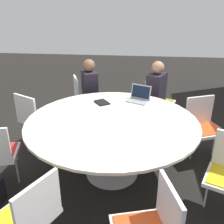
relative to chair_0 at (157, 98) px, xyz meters
The scene contains 11 objects.
ground_plane 1.70m from the chair_0, 21.90° to the right, with size 16.00×16.00×0.00m, color black.
conference_table 1.64m from the chair_0, 21.90° to the right, with size 2.00×2.00×0.76m.
chair_0 is the anchor object (origin of this frame).
chair_1 1.28m from the chair_0, 88.66° to the right, with size 0.57×0.56×0.84m.
chair_2 2.05m from the chair_0, 62.11° to the right, with size 0.58×0.58×0.84m.
chair_4 2.95m from the chair_0, 22.17° to the right, with size 0.58×0.57×0.84m.
chair_7 1.10m from the chair_0, 32.29° to the left, with size 0.56×0.57×0.84m.
person_0 0.32m from the chair_0, ahead, with size 0.42×0.35×1.19m.
person_1 1.16m from the chair_0, 78.80° to the right, with size 0.42×0.35×1.19m.
laptop 0.95m from the chair_0, 19.94° to the right, with size 0.32×0.35×0.21m.
spiral_notebook 1.31m from the chair_0, 39.11° to the right, with size 0.26×0.24×0.02m.
Camera 1 is at (2.61, 0.31, 2.00)m, focal length 40.00 mm.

